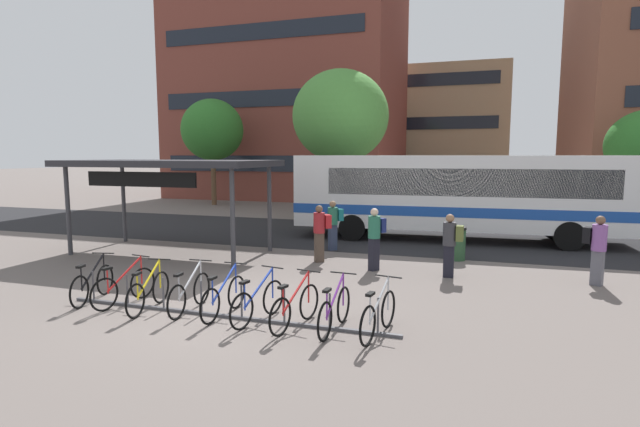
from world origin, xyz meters
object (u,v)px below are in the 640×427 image
at_px(parked_bicycle_purple_7, 335,311).
at_px(commuter_olive_pack_2, 451,241).
at_px(parked_bicycle_blue_5, 258,302).
at_px(trash_bin, 457,243).
at_px(commuter_red_pack_3, 320,229).
at_px(commuter_navy_pack_4, 375,234).
at_px(transit_shelter, 169,166).
at_px(city_bus, 454,193).
at_px(parked_bicycle_silver_3, 190,294).
at_px(street_tree_1, 212,130).
at_px(parked_bicycle_yellow_2, 149,292).
at_px(parked_bicycle_black_0, 93,284).
at_px(parked_bicycle_silver_8, 378,315).
at_px(commuter_teal_pack_0, 334,222).
at_px(street_tree_0, 340,116).
at_px(commuter_black_pack_1, 597,245).
at_px(parked_bicycle_blue_4, 224,297).
at_px(parked_bicycle_red_1, 124,287).
at_px(parked_bicycle_red_6, 295,307).

distance_m(parked_bicycle_purple_7, commuter_olive_pack_2, 5.09).
xyz_separation_m(parked_bicycle_blue_5, trash_bin, (3.43, 6.96, 0.13)).
xyz_separation_m(commuter_red_pack_3, commuter_navy_pack_4, (1.78, -0.54, 0.02)).
xyz_separation_m(parked_bicycle_blue_5, transit_shelter, (-5.56, 5.17, 2.48)).
distance_m(city_bus, parked_bicycle_silver_3, 11.59).
distance_m(parked_bicycle_silver_3, street_tree_1, 22.43).
relative_size(parked_bicycle_yellow_2, commuter_olive_pack_2, 1.02).
bearing_deg(street_tree_1, parked_bicycle_black_0, -67.00).
bearing_deg(parked_bicycle_silver_8, commuter_teal_pack_0, 31.85).
xyz_separation_m(parked_bicycle_blue_5, street_tree_0, (-2.72, 15.69, 4.78)).
bearing_deg(parked_bicycle_yellow_2, parked_bicycle_blue_5, -96.35).
bearing_deg(commuter_olive_pack_2, commuter_black_pack_1, -171.57).
bearing_deg(commuter_red_pack_3, commuter_olive_pack_2, 131.70).
height_order(parked_bicycle_black_0, street_tree_1, street_tree_1).
distance_m(street_tree_0, street_tree_1, 10.20).
bearing_deg(street_tree_0, parked_bicycle_blue_4, -82.95).
bearing_deg(parked_bicycle_silver_3, city_bus, -28.03).
xyz_separation_m(city_bus, commuter_black_pack_1, (3.69, -5.59, -0.77)).
bearing_deg(parked_bicycle_purple_7, commuter_teal_pack_0, 19.75).
distance_m(city_bus, parked_bicycle_blue_4, 11.30).
bearing_deg(parked_bicycle_silver_8, parked_bicycle_yellow_2, 100.11).
distance_m(parked_bicycle_red_1, parked_bicycle_silver_3, 1.62).
xyz_separation_m(parked_bicycle_yellow_2, parked_bicycle_silver_3, (0.87, 0.18, 0.00)).
xyz_separation_m(parked_bicycle_red_6, commuter_teal_pack_0, (-1.41, 7.35, 0.59)).
distance_m(parked_bicycle_red_1, trash_bin, 9.56).
relative_size(commuter_olive_pack_2, street_tree_1, 0.25).
bearing_deg(parked_bicycle_blue_5, city_bus, -5.13).
xyz_separation_m(parked_bicycle_black_0, trash_bin, (7.48, 6.88, 0.13)).
bearing_deg(commuter_olive_pack_2, parked_bicycle_purple_7, 72.32).
bearing_deg(parked_bicycle_black_0, commuter_teal_pack_0, -38.18).
bearing_deg(parked_bicycle_blue_4, street_tree_0, 8.71).
xyz_separation_m(parked_bicycle_blue_5, commuter_navy_pack_4, (1.30, 4.86, 0.63)).
bearing_deg(parked_bicycle_silver_8, parked_bicycle_black_0, 98.64).
bearing_deg(commuter_teal_pack_0, commuter_black_pack_1, 119.94).
bearing_deg(commuter_olive_pack_2, parked_bicycle_blue_5, 57.56).
relative_size(commuter_olive_pack_2, commuter_red_pack_3, 0.98).
relative_size(parked_bicycle_silver_3, street_tree_1, 0.25).
bearing_deg(commuter_red_pack_3, parked_bicycle_purple_7, 72.82).
xyz_separation_m(commuter_olive_pack_2, street_tree_0, (-6.08, 11.00, 4.19)).
xyz_separation_m(city_bus, parked_bicycle_silver_3, (-4.74, -10.48, -1.39)).
relative_size(parked_bicycle_blue_5, street_tree_1, 0.25).
bearing_deg(street_tree_0, trash_bin, -54.78).
xyz_separation_m(city_bus, commuter_red_pack_3, (-3.62, -5.19, -0.78)).
distance_m(parked_bicycle_silver_8, commuter_black_pack_1, 6.77).
relative_size(transit_shelter, commuter_red_pack_3, 3.88).
height_order(parked_bicycle_silver_3, transit_shelter, transit_shelter).
relative_size(parked_bicycle_silver_8, street_tree_1, 0.25).
relative_size(city_bus, commuter_red_pack_3, 7.04).
distance_m(parked_bicycle_silver_8, commuter_teal_pack_0, 7.92).
xyz_separation_m(parked_bicycle_red_1, parked_bicycle_blue_4, (2.43, -0.01, 0.00)).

